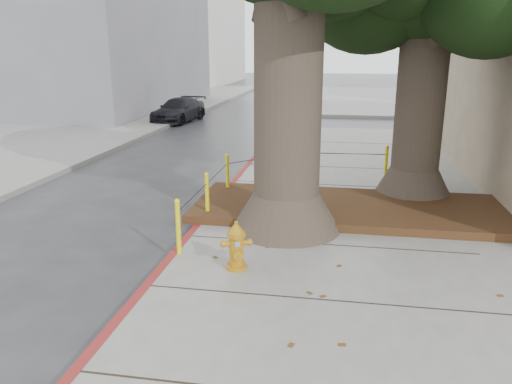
# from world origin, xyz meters

# --- Properties ---
(ground) EXTENTS (140.00, 140.00, 0.00)m
(ground) POSITION_xyz_m (0.00, 0.00, 0.00)
(ground) COLOR #28282B
(ground) RESTS_ON ground
(sidewalk_far) EXTENTS (16.00, 20.00, 0.15)m
(sidewalk_far) POSITION_xyz_m (6.00, 30.00, 0.07)
(sidewalk_far) COLOR slate
(sidewalk_far) RESTS_ON ground
(curb_red) EXTENTS (0.14, 26.00, 0.16)m
(curb_red) POSITION_xyz_m (-2.00, 2.50, 0.07)
(curb_red) COLOR maroon
(curb_red) RESTS_ON ground
(planter_bed) EXTENTS (6.40, 2.60, 0.16)m
(planter_bed) POSITION_xyz_m (0.90, 3.90, 0.23)
(planter_bed) COLOR black
(planter_bed) RESTS_ON sidewalk_main
(building_far_grey) EXTENTS (12.00, 16.00, 12.00)m
(building_far_grey) POSITION_xyz_m (-15.00, 22.00, 6.00)
(building_far_grey) COLOR slate
(building_far_grey) RESTS_ON ground
(building_far_white) EXTENTS (12.00, 18.00, 15.00)m
(building_far_white) POSITION_xyz_m (-17.00, 45.00, 7.50)
(building_far_white) COLOR silver
(building_far_white) RESTS_ON ground
(bollard_ring) EXTENTS (3.79, 5.39, 0.95)m
(bollard_ring) POSITION_xyz_m (-0.87, 4.38, 0.66)
(bollard_ring) COLOR yellow
(bollard_ring) RESTS_ON sidewalk_main
(fire_hydrant) EXTENTS (0.41, 0.41, 0.77)m
(fire_hydrant) POSITION_xyz_m (-0.84, 0.77, 0.52)
(fire_hydrant) COLOR #B97A13
(fire_hydrant) RESTS_ON sidewalk_main
(car_silver) EXTENTS (3.57, 1.72, 1.17)m
(car_silver) POSITION_xyz_m (5.83, 18.32, 0.59)
(car_silver) COLOR #9E9FA3
(car_silver) RESTS_ON ground
(car_dark) EXTENTS (2.06, 4.03, 1.12)m
(car_dark) POSITION_xyz_m (-7.19, 17.26, 0.56)
(car_dark) COLOR black
(car_dark) RESTS_ON ground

